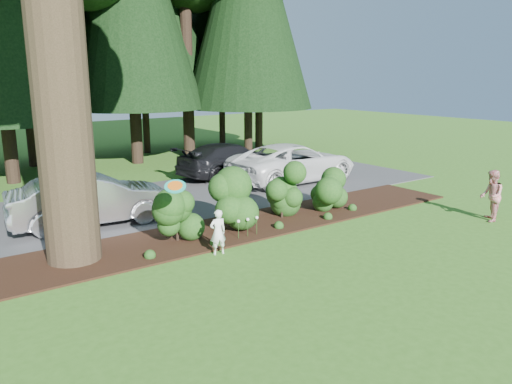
{
  "coord_description": "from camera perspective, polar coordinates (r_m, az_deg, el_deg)",
  "views": [
    {
      "loc": [
        -7.64,
        -8.15,
        4.28
      ],
      "look_at": [
        -0.18,
        2.19,
        1.3
      ],
      "focal_mm": 35.0,
      "sensor_mm": 36.0,
      "label": 1
    }
  ],
  "objects": [
    {
      "name": "frisbee",
      "position": [
        11.22,
        -9.23,
        0.65
      ],
      "size": [
        0.52,
        0.46,
        0.31
      ],
      "color": "teal",
      "rests_on": "ground"
    },
    {
      "name": "lily_cluster",
      "position": [
        13.4,
        -0.96,
        -3.26
      ],
      "size": [
        0.69,
        0.09,
        0.57
      ],
      "color": "#194414",
      "rests_on": "ground"
    },
    {
      "name": "car_silver_wagon",
      "position": [
        15.23,
        -18.28,
        -0.77
      ],
      "size": [
        4.76,
        2.11,
        1.52
      ],
      "primitive_type": "imported",
      "rotation": [
        0.0,
        0.0,
        1.46
      ],
      "color": "#B9B9BE",
      "rests_on": "driveway"
    },
    {
      "name": "mulch_bed",
      "position": [
        14.37,
        -1.91,
        -4.08
      ],
      "size": [
        16.0,
        2.5,
        0.05
      ],
      "primitive_type": "cube",
      "color": "black",
      "rests_on": "ground"
    },
    {
      "name": "ground",
      "position": [
        11.96,
        6.91,
        -7.91
      ],
      "size": [
        80.0,
        80.0,
        0.0
      ],
      "primitive_type": "plane",
      "color": "#34621C",
      "rests_on": "ground"
    },
    {
      "name": "child",
      "position": [
        12.21,
        -4.37,
        -4.59
      ],
      "size": [
        0.45,
        0.33,
        1.13
      ],
      "primitive_type": "imported",
      "rotation": [
        0.0,
        0.0,
        2.99
      ],
      "color": "white",
      "rests_on": "ground"
    },
    {
      "name": "car_white_suv",
      "position": [
        20.51,
        4.27,
        3.38
      ],
      "size": [
        5.66,
        2.72,
        1.56
      ],
      "primitive_type": "imported",
      "rotation": [
        0.0,
        0.0,
        1.6
      ],
      "color": "silver",
      "rests_on": "driveway"
    },
    {
      "name": "car_dark_suv",
      "position": [
        21.63,
        -3.04,
        3.73
      ],
      "size": [
        5.13,
        2.64,
        1.42
      ],
      "primitive_type": "imported",
      "rotation": [
        0.0,
        0.0,
        1.71
      ],
      "color": "black",
      "rests_on": "driveway"
    },
    {
      "name": "adult",
      "position": [
        16.5,
        25.3,
        -0.38
      ],
      "size": [
        0.96,
        0.94,
        1.56
      ],
      "primitive_type": "imported",
      "rotation": [
        0.0,
        0.0,
        3.83
      ],
      "color": "#AF1728",
      "rests_on": "ground"
    },
    {
      "name": "driveway",
      "position": [
        17.93,
        -9.52,
        -0.79
      ],
      "size": [
        22.0,
        6.0,
        0.03
      ],
      "primitive_type": "cube",
      "color": "#38383A",
      "rests_on": "ground"
    },
    {
      "name": "shrub_row",
      "position": [
        14.5,
        0.84,
        -0.7
      ],
      "size": [
        6.53,
        1.6,
        1.61
      ],
      "color": "#194414",
      "rests_on": "ground"
    }
  ]
}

